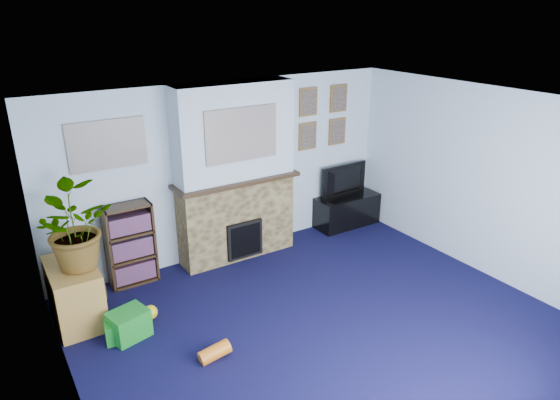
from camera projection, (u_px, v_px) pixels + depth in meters
floor at (326, 328)px, 5.44m from camera, size 5.00×4.50×0.01m
ceiling at (335, 109)px, 4.57m from camera, size 5.00×4.50×0.01m
wall_back at (228, 170)px, 6.78m from camera, size 5.00×0.04×2.40m
wall_front at (543, 350)px, 3.24m from camera, size 5.00×0.04×2.40m
wall_left at (67, 302)px, 3.76m from camera, size 0.04×4.50×2.40m
wall_right at (488, 184)px, 6.25m from camera, size 0.04×4.50×2.40m
chimney_breast at (235, 175)px, 6.62m from camera, size 1.72×0.50×2.40m
collage_main at (242, 134)px, 6.24m from camera, size 1.00×0.03×0.68m
collage_left at (107, 145)px, 5.78m from camera, size 0.90×0.03×0.58m
portrait_tl at (308, 102)px, 7.12m from camera, size 0.30×0.03×0.40m
portrait_tr at (338, 98)px, 7.39m from camera, size 0.30×0.03×0.40m
portrait_bl at (308, 136)px, 7.30m from camera, size 0.30×0.03×0.40m
portrait_br at (337, 131)px, 7.57m from camera, size 0.30×0.03×0.40m
tv_stand at (347, 212)px, 7.93m from camera, size 1.04×0.44×0.49m
television at (347, 181)px, 7.76m from camera, size 0.86×0.13×0.49m
bookshelf at (130, 246)px, 6.19m from camera, size 0.58×0.28×1.05m
sideboard at (75, 292)px, 5.47m from camera, size 0.48×0.87×0.67m
potted_plant at (70, 229)px, 5.18m from camera, size 1.02×1.06×0.89m
mantel_clock at (233, 174)px, 6.55m from camera, size 0.11×0.07×0.16m
mantel_candle at (255, 169)px, 6.71m from camera, size 0.05×0.05×0.17m
mantel_teddy at (195, 182)px, 6.27m from camera, size 0.12×0.12×0.12m
mantel_can at (284, 165)px, 6.94m from camera, size 0.06×0.06×0.12m
green_crate at (129, 325)px, 5.26m from camera, size 0.45×0.39×0.31m
toy_ball at (150, 312)px, 5.58m from camera, size 0.16×0.16×0.16m
toy_block at (114, 333)px, 5.19m from camera, size 0.21×0.21×0.23m
toy_tube at (215, 352)px, 4.95m from camera, size 0.34×0.15×0.19m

